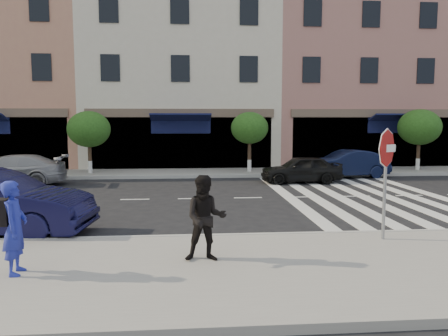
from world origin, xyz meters
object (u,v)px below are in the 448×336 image
Objects in this scene: car_far_left at (10,171)px; photographer at (15,228)px; car_far_right at (346,164)px; walker at (206,218)px; car_far_mid at (301,169)px; stop_sign at (386,159)px.

photographer is at bearing 17.78° from car_far_left.
walker is at bearing -38.29° from car_far_right.
car_far_right reaches higher than car_far_mid.
car_far_left is at bearing -91.48° from car_far_mid.
car_far_left reaches higher than car_far_mid.
walker is (-3.97, -1.15, -0.98)m from stop_sign.
walker is 13.43m from car_far_left.
stop_sign is at bearing 46.25° from car_far_left.
walker is at bearing -24.64° from car_far_mid.
stop_sign is at bearing -5.59° from car_far_mid.
stop_sign is 4.25m from walker.
car_far_left is (-11.78, 9.78, -1.27)m from stop_sign.
stop_sign reaches higher than photographer.
car_far_mid is at bearing 67.82° from walker.
walker is at bearing -86.63° from photographer.
car_far_mid is (4.67, 10.92, -0.35)m from walker.
walker reaches higher than car_far_mid.
walker is (3.26, 0.44, 0.00)m from photographer.
photographer is at bearing -171.32° from walker.
photographer is 0.35× the size of car_far_left.
car_far_left is (-4.55, 11.36, -0.29)m from photographer.
car_far_right is at bearing 60.58° from walker.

